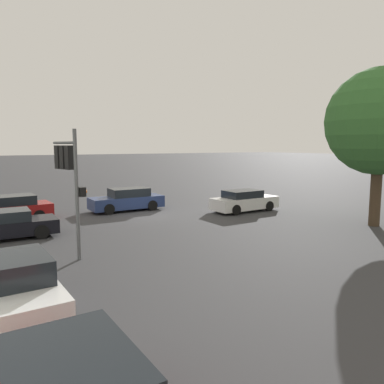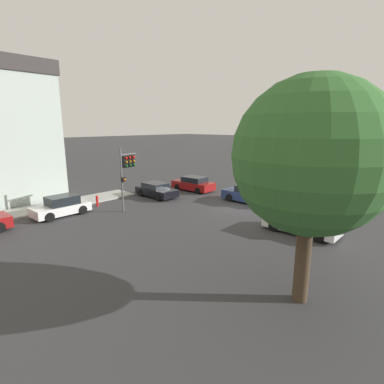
{
  "view_description": "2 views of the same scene",
  "coord_description": "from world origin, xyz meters",
  "px_view_note": "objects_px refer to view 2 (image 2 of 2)",
  "views": [
    {
      "loc": [
        9.66,
        20.91,
        4.29
      ],
      "look_at": [
        0.26,
        5.92,
        2.07
      ],
      "focal_mm": 35.0,
      "sensor_mm": 36.0,
      "label": 1
    },
    {
      "loc": [
        -13.04,
        19.82,
        6.56
      ],
      "look_at": [
        1.25,
        4.35,
        1.85
      ],
      "focal_mm": 28.0,
      "sensor_mm": 36.0,
      "label": 2
    }
  ],
  "objects_px": {
    "crossing_car_2": "(193,184)",
    "parked_car_0": "(61,206)",
    "street_tree": "(312,157)",
    "traffic_signal": "(127,166)",
    "crossing_car_1": "(156,190)",
    "crossing_car_0": "(250,195)",
    "fire_hydrant": "(97,201)",
    "crossing_car_3": "(301,223)"
  },
  "relations": [
    {
      "from": "crossing_car_0",
      "to": "crossing_car_3",
      "type": "distance_m",
      "value": 7.68
    },
    {
      "from": "crossing_car_1",
      "to": "parked_car_0",
      "type": "bearing_deg",
      "value": -92.61
    },
    {
      "from": "crossing_car_1",
      "to": "crossing_car_0",
      "type": "bearing_deg",
      "value": 29.98
    },
    {
      "from": "street_tree",
      "to": "traffic_signal",
      "type": "distance_m",
      "value": 15.57
    },
    {
      "from": "traffic_signal",
      "to": "crossing_car_1",
      "type": "distance_m",
      "value": 5.55
    },
    {
      "from": "street_tree",
      "to": "parked_car_0",
      "type": "bearing_deg",
      "value": 4.11
    },
    {
      "from": "fire_hydrant",
      "to": "crossing_car_1",
      "type": "bearing_deg",
      "value": -100.38
    },
    {
      "from": "crossing_car_2",
      "to": "parked_car_0",
      "type": "relative_size",
      "value": 1.11
    },
    {
      "from": "traffic_signal",
      "to": "crossing_car_0",
      "type": "height_order",
      "value": "traffic_signal"
    },
    {
      "from": "crossing_car_0",
      "to": "crossing_car_2",
      "type": "relative_size",
      "value": 1.07
    },
    {
      "from": "crossing_car_3",
      "to": "crossing_car_0",
      "type": "bearing_deg",
      "value": 145.53
    },
    {
      "from": "street_tree",
      "to": "fire_hydrant",
      "type": "xyz_separation_m",
      "value": [
        17.99,
        -1.85,
        -4.99
      ]
    },
    {
      "from": "crossing_car_1",
      "to": "parked_car_0",
      "type": "relative_size",
      "value": 1.07
    },
    {
      "from": "crossing_car_3",
      "to": "fire_hydrant",
      "type": "height_order",
      "value": "crossing_car_3"
    },
    {
      "from": "crossing_car_3",
      "to": "fire_hydrant",
      "type": "bearing_deg",
      "value": -160.9
    },
    {
      "from": "crossing_car_1",
      "to": "fire_hydrant",
      "type": "distance_m",
      "value": 5.62
    },
    {
      "from": "crossing_car_0",
      "to": "street_tree",
      "type": "bearing_deg",
      "value": 130.7
    },
    {
      "from": "crossing_car_2",
      "to": "parked_car_0",
      "type": "height_order",
      "value": "parked_car_0"
    },
    {
      "from": "parked_car_0",
      "to": "crossing_car_3",
      "type": "bearing_deg",
      "value": 118.43
    },
    {
      "from": "crossing_car_2",
      "to": "traffic_signal",
      "type": "bearing_deg",
      "value": 94.72
    },
    {
      "from": "street_tree",
      "to": "fire_hydrant",
      "type": "bearing_deg",
      "value": -5.86
    },
    {
      "from": "crossing_car_0",
      "to": "crossing_car_2",
      "type": "xyz_separation_m",
      "value": [
        6.91,
        -0.36,
        -0.02
      ]
    },
    {
      "from": "crossing_car_0",
      "to": "crossing_car_1",
      "type": "distance_m",
      "value": 8.59
    },
    {
      "from": "traffic_signal",
      "to": "fire_hydrant",
      "type": "distance_m",
      "value": 4.26
    },
    {
      "from": "street_tree",
      "to": "crossing_car_1",
      "type": "bearing_deg",
      "value": -23.47
    },
    {
      "from": "street_tree",
      "to": "crossing_car_3",
      "type": "height_order",
      "value": "street_tree"
    },
    {
      "from": "traffic_signal",
      "to": "crossing_car_1",
      "type": "xyz_separation_m",
      "value": [
        1.82,
        -4.41,
        -2.84
      ]
    },
    {
      "from": "crossing_car_2",
      "to": "crossing_car_3",
      "type": "height_order",
      "value": "crossing_car_2"
    },
    {
      "from": "crossing_car_0",
      "to": "parked_car_0",
      "type": "distance_m",
      "value": 15.13
    },
    {
      "from": "crossing_car_0",
      "to": "crossing_car_3",
      "type": "bearing_deg",
      "value": 147.08
    },
    {
      "from": "crossing_car_0",
      "to": "fire_hydrant",
      "type": "xyz_separation_m",
      "value": [
        8.58,
        9.58,
        -0.21
      ]
    },
    {
      "from": "crossing_car_0",
      "to": "crossing_car_3",
      "type": "relative_size",
      "value": 1.06
    },
    {
      "from": "crossing_car_1",
      "to": "parked_car_0",
      "type": "height_order",
      "value": "parked_car_0"
    },
    {
      "from": "parked_car_0",
      "to": "fire_hydrant",
      "type": "xyz_separation_m",
      "value": [
        0.34,
        -3.12,
        -0.19
      ]
    },
    {
      "from": "crossing_car_3",
      "to": "street_tree",
      "type": "bearing_deg",
      "value": -67.11
    },
    {
      "from": "crossing_car_0",
      "to": "crossing_car_2",
      "type": "height_order",
      "value": "crossing_car_0"
    },
    {
      "from": "parked_car_0",
      "to": "fire_hydrant",
      "type": "relative_size",
      "value": 4.38
    },
    {
      "from": "street_tree",
      "to": "traffic_signal",
      "type": "xyz_separation_m",
      "value": [
        15.15,
        -2.96,
        -2.01
      ]
    },
    {
      "from": "traffic_signal",
      "to": "parked_car_0",
      "type": "relative_size",
      "value": 1.21
    },
    {
      "from": "crossing_car_3",
      "to": "parked_car_0",
      "type": "relative_size",
      "value": 1.11
    },
    {
      "from": "traffic_signal",
      "to": "crossing_car_0",
      "type": "xyz_separation_m",
      "value": [
        -5.74,
        -8.46,
        -2.77
      ]
    },
    {
      "from": "crossing_car_1",
      "to": "crossing_car_2",
      "type": "distance_m",
      "value": 4.46
    }
  ]
}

